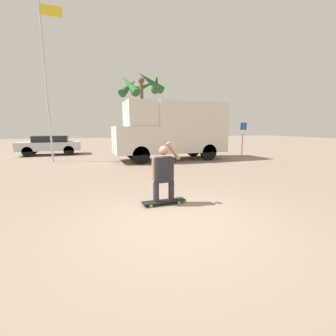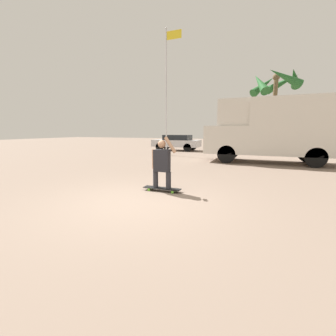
{
  "view_description": "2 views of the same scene",
  "coord_description": "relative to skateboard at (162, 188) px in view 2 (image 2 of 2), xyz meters",
  "views": [
    {
      "loc": [
        -1.54,
        -3.77,
        1.81
      ],
      "look_at": [
        0.28,
        1.23,
        0.86
      ],
      "focal_mm": 24.0,
      "sensor_mm": 36.0,
      "label": 1
    },
    {
      "loc": [
        2.52,
        -4.4,
        1.65
      ],
      "look_at": [
        0.09,
        1.63,
        0.56
      ],
      "focal_mm": 24.0,
      "sensor_mm": 36.0,
      "label": 2
    }
  ],
  "objects": [
    {
      "name": "parked_car_silver",
      "position": [
        -3.95,
        12.17,
        0.62
      ],
      "size": [
        3.87,
        1.71,
        1.29
      ],
      "color": "black",
      "rests_on": "ground_plane"
    },
    {
      "name": "person_skateboarder",
      "position": [
        -0.0,
        0.0,
        0.74
      ],
      "size": [
        0.7,
        0.22,
        1.41
      ],
      "color": "#28282D",
      "rests_on": "skateboard"
    },
    {
      "name": "flagpole",
      "position": [
        -3.32,
        8.55,
        4.41
      ],
      "size": [
        1.07,
        0.12,
        7.99
      ],
      "color": "#B7B7BC",
      "rests_on": "ground_plane"
    },
    {
      "name": "ground_plane",
      "position": [
        -0.13,
        -1.1,
        -0.08
      ],
      "size": [
        80.0,
        80.0,
        0.0
      ],
      "primitive_type": "plane",
      "color": "gray"
    },
    {
      "name": "skateboard",
      "position": [
        0.0,
        0.0,
        0.0
      ],
      "size": [
        1.06,
        0.26,
        0.09
      ],
      "color": "black",
      "rests_on": "ground_plane"
    },
    {
      "name": "palm_tree_near_van",
      "position": [
        3.47,
        16.28,
        5.41
      ],
      "size": [
        4.2,
        4.35,
        6.72
      ],
      "color": "brown",
      "rests_on": "ground_plane"
    },
    {
      "name": "camper_van",
      "position": [
        3.01,
        7.16,
        1.67
      ],
      "size": [
        6.28,
        2.21,
        3.2
      ],
      "color": "black",
      "rests_on": "ground_plane"
    }
  ]
}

